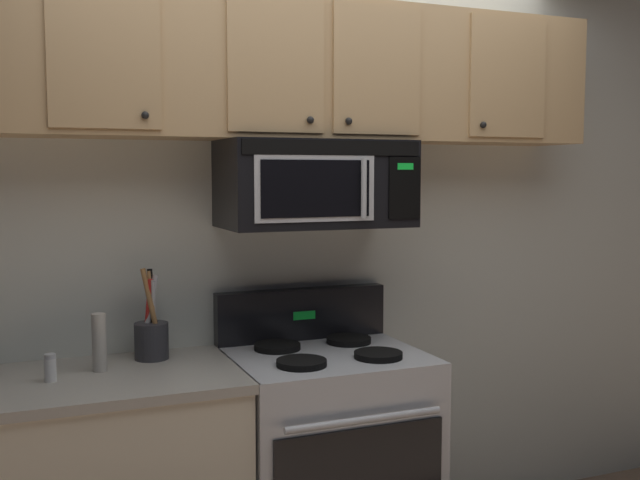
% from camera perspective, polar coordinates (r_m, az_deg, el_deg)
% --- Properties ---
extents(back_wall, '(5.20, 0.10, 2.70)m').
position_cam_1_polar(back_wall, '(3.27, -1.98, 0.44)').
color(back_wall, silver).
rests_on(back_wall, ground_plane).
extents(stove_range, '(0.76, 0.69, 1.12)m').
position_cam_1_polar(stove_range, '(3.14, 0.47, -16.37)').
color(stove_range, '#B7BABF').
rests_on(stove_range, ground_plane).
extents(over_range_microwave, '(0.76, 0.43, 0.35)m').
position_cam_1_polar(over_range_microwave, '(3.02, -0.37, 4.33)').
color(over_range_microwave, black).
extents(upper_cabinets, '(2.50, 0.36, 0.55)m').
position_cam_1_polar(upper_cabinets, '(3.08, -0.59, 12.74)').
color(upper_cabinets, tan).
extents(utensil_crock_charcoal, '(0.13, 0.13, 0.36)m').
position_cam_1_polar(utensil_crock_charcoal, '(2.97, -12.80, -7.08)').
color(utensil_crock_charcoal, '#2D2D33').
rests_on(utensil_crock_charcoal, counter_segment).
extents(salt_shaker, '(0.04, 0.04, 0.10)m').
position_cam_1_polar(salt_shaker, '(2.77, -19.97, -9.20)').
color(salt_shaker, white).
rests_on(salt_shaker, counter_segment).
extents(pepper_mill, '(0.05, 0.05, 0.21)m').
position_cam_1_polar(pepper_mill, '(2.84, -16.57, -7.53)').
color(pepper_mill, '#B7B2A8').
rests_on(pepper_mill, counter_segment).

